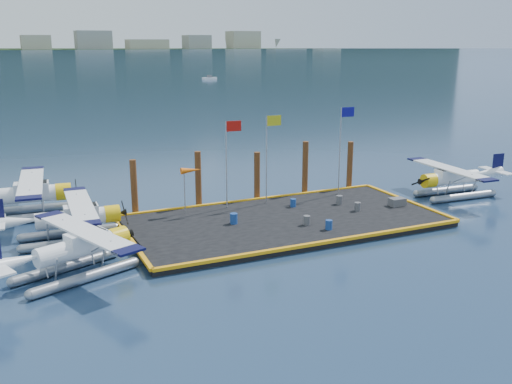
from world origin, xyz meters
TOP-DOWN VIEW (x-y plane):
  - ground at (0.00, 0.00)m, footprint 4000.00×4000.00m
  - dock at (0.00, 0.00)m, footprint 20.00×10.00m
  - dock_bumpers at (0.00, 0.00)m, footprint 20.25×10.25m
  - far_backdrop at (239.91, 1737.52)m, footprint 3050.00×2050.00m
  - seaplane_a at (-13.17, -3.18)m, footprint 8.05×8.53m
  - seaplane_b at (-12.73, 2.19)m, footprint 7.71×8.49m
  - seaplane_c at (-15.13, 8.31)m, footprint 8.67×9.56m
  - seaplane_d at (14.67, 0.74)m, footprint 7.85×8.65m
  - drum_0 at (-3.39, 0.35)m, footprint 0.47×0.47m
  - drum_1 at (0.69, -1.76)m, footprint 0.42×0.42m
  - drum_2 at (5.33, -0.48)m, footprint 0.42×0.42m
  - drum_3 at (1.47, -3.11)m, footprint 0.42×0.42m
  - drum_4 at (5.09, 1.43)m, footprint 0.44×0.44m
  - drum_5 at (1.81, 2.20)m, footprint 0.40×0.40m
  - crate at (8.56, -0.58)m, footprint 1.10×0.73m
  - flagpole_red at (-2.29, 3.80)m, footprint 1.14×0.08m
  - flagpole_yellow at (0.70, 3.80)m, footprint 1.14×0.08m
  - flagpole_blue at (6.70, 3.80)m, footprint 1.14×0.08m
  - windsock at (-5.03, 3.80)m, footprint 1.40×0.44m
  - piling_0 at (-8.50, 5.40)m, footprint 0.44×0.44m
  - piling_1 at (-4.00, 5.40)m, footprint 0.44×0.44m
  - piling_2 at (0.50, 5.40)m, footprint 0.44×0.44m
  - piling_3 at (4.50, 5.40)m, footprint 0.44×0.44m
  - piling_4 at (8.50, 5.40)m, footprint 0.44×0.44m

SIDE VIEW (x-z plane):
  - ground at x=0.00m, z-range 0.00..0.00m
  - dock at x=0.00m, z-range 0.00..0.40m
  - dock_bumpers at x=0.00m, z-range 0.40..0.58m
  - crate at x=8.56m, z-range 0.40..0.95m
  - drum_5 at x=1.81m, z-range 0.40..0.96m
  - drum_2 at x=5.33m, z-range 0.40..0.99m
  - drum_3 at x=1.47m, z-range 0.40..1.00m
  - drum_1 at x=0.69m, z-range 0.40..1.00m
  - drum_4 at x=5.09m, z-range 0.40..1.02m
  - drum_0 at x=-3.39m, z-range 0.40..1.07m
  - seaplane_b at x=-12.73m, z-range -0.19..2.83m
  - seaplane_d at x=14.67m, z-range -0.20..2.88m
  - seaplane_a at x=-13.17m, z-range -0.20..2.89m
  - seaplane_c at x=-15.13m, z-range -0.22..3.17m
  - piling_2 at x=0.50m, z-range 0.00..3.80m
  - piling_0 at x=-8.50m, z-range 0.00..4.00m
  - piling_4 at x=8.50m, z-range 0.00..4.00m
  - piling_1 at x=-4.00m, z-range 0.00..4.20m
  - piling_3 at x=4.50m, z-range 0.00..4.30m
  - windsock at x=-5.03m, z-range 1.67..4.79m
  - flagpole_red at x=-2.29m, z-range 1.40..7.40m
  - flagpole_yellow at x=0.70m, z-range 1.41..7.61m
  - flagpole_blue at x=6.70m, z-range 1.44..7.94m
  - far_backdrop at x=239.91m, z-range -395.55..414.45m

